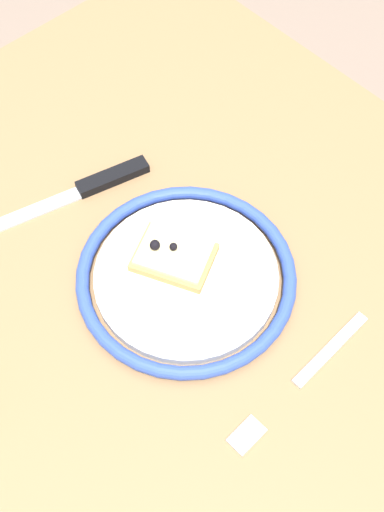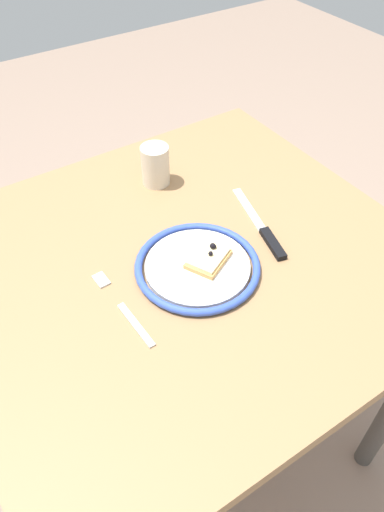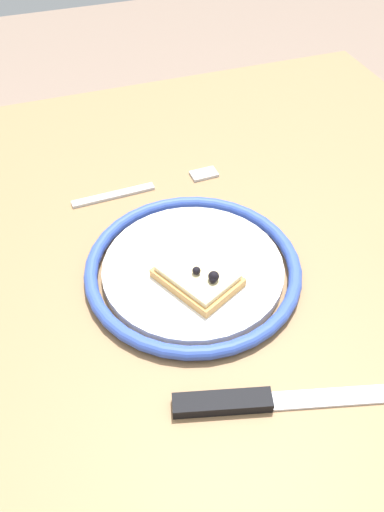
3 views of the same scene
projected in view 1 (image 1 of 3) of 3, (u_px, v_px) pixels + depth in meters
ground_plane at (173, 478)px, 1.38m from camera, size 6.00×6.00×0.00m
dining_table at (160, 345)px, 0.82m from camera, size 0.90×0.84×0.77m
plate at (183, 274)px, 0.74m from camera, size 0.24×0.24×0.02m
pizza_slice_near at (173, 256)px, 0.74m from camera, size 0.10×0.09×0.03m
knife at (88, 188)px, 0.81m from camera, size 0.08×0.24×0.01m
fork at (300, 380)px, 0.68m from camera, size 0.02×0.20×0.00m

